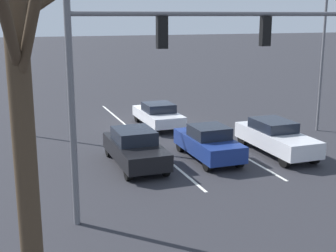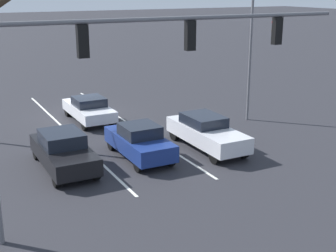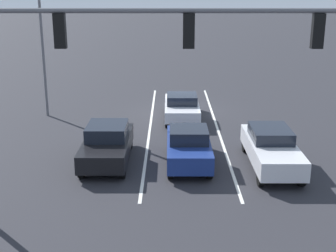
{
  "view_description": "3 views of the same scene",
  "coord_description": "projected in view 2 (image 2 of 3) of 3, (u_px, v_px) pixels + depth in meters",
  "views": [
    {
      "loc": [
        8.4,
        25.85,
        6.22
      ],
      "look_at": [
        1.47,
        6.73,
        1.39
      ],
      "focal_mm": 50.0,
      "sensor_mm": 36.0,
      "label": 1
    },
    {
      "loc": [
        7.8,
        25.48,
        7.2
      ],
      "look_at": [
        -0.99,
        8.67,
        1.54
      ],
      "focal_mm": 50.0,
      "sensor_mm": 36.0,
      "label": 2
    },
    {
      "loc": [
        0.73,
        25.48,
        6.9
      ],
      "look_at": [
        0.77,
        8.95,
        1.94
      ],
      "focal_mm": 50.0,
      "sensor_mm": 36.0,
      "label": 3
    }
  ],
  "objects": [
    {
      "name": "ground_plane",
      "position": [
        84.0,
        116.0,
        27.16
      ],
      "size": [
        240.0,
        240.0,
        0.0
      ],
      "primitive_type": "plane",
      "color": "#28282D"
    },
    {
      "name": "lane_stripe_left_divider",
      "position": [
        129.0,
        124.0,
        25.6
      ],
      "size": [
        0.12,
        17.45,
        0.01
      ],
      "primitive_type": "cube",
      "color": "silver",
      "rests_on": "ground_plane"
    },
    {
      "name": "lane_stripe_center_divider",
      "position": [
        68.0,
        132.0,
        24.09
      ],
      "size": [
        0.12,
        17.45,
        0.01
      ],
      "primitive_type": "cube",
      "color": "silver",
      "rests_on": "ground_plane"
    },
    {
      "name": "car_black_rightlane_front",
      "position": [
        63.0,
        151.0,
        19.1
      ],
      "size": [
        1.8,
        4.46,
        1.54
      ],
      "color": "black",
      "rests_on": "ground_plane"
    },
    {
      "name": "car_navy_midlane_front",
      "position": [
        139.0,
        141.0,
        20.36
      ],
      "size": [
        1.71,
        4.13,
        1.51
      ],
      "color": "navy",
      "rests_on": "ground_plane"
    },
    {
      "name": "car_silver_leftlane_front",
      "position": [
        206.0,
        132.0,
        21.54
      ],
      "size": [
        1.71,
        4.8,
        1.53
      ],
      "color": "silver",
      "rests_on": "ground_plane"
    },
    {
      "name": "car_white_midlane_second",
      "position": [
        89.0,
        109.0,
        25.93
      ],
      "size": [
        1.8,
        4.35,
        1.38
      ],
      "color": "silver",
      "rests_on": "ground_plane"
    },
    {
      "name": "traffic_signal_gantry",
      "position": [
        125.0,
        60.0,
        14.07
      ],
      "size": [
        12.32,
        0.37,
        6.77
      ],
      "color": "slate",
      "rests_on": "ground_plane"
    },
    {
      "name": "street_lamp_left_shoulder",
      "position": [
        248.0,
        41.0,
        25.08
      ],
      "size": [
        1.66,
        0.24,
        7.68
      ],
      "color": "slate",
      "rests_on": "ground_plane"
    }
  ]
}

